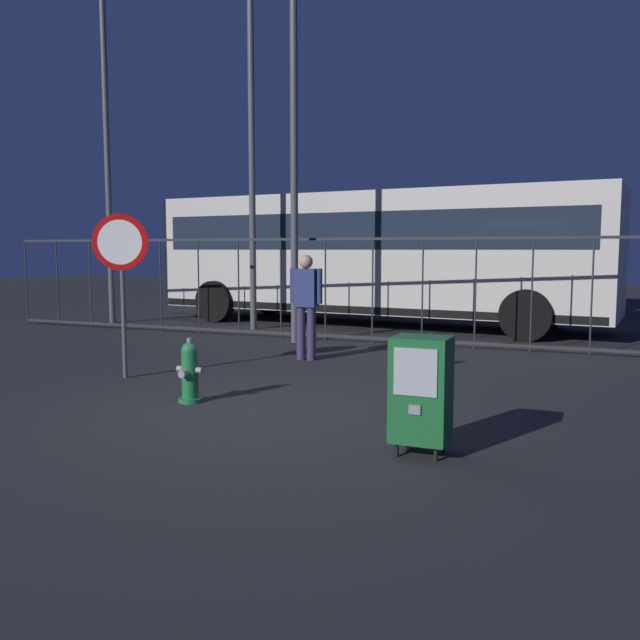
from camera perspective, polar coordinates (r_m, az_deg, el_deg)
ground_plane at (r=7.35m, az=-5.81°, el=-7.81°), size 60.00×60.00×0.00m
fire_hydrant at (r=7.87m, az=-11.00°, el=-4.37°), size 0.33×0.32×0.75m
newspaper_box_primary at (r=5.80m, az=8.58°, el=-5.82°), size 0.48×0.42×1.02m
stop_sign at (r=9.45m, az=-16.53°, el=4.84°), size 0.71×0.31×2.23m
pedestrian at (r=10.61m, az=-1.19°, el=1.65°), size 0.55×0.22×1.67m
traffic_cone at (r=10.10m, az=9.25°, el=-2.57°), size 0.36×0.36×0.53m
fence_barrier at (r=12.39m, az=6.57°, el=2.57°), size 18.03×0.04×2.00m
bus_near at (r=15.64m, az=4.74°, el=5.83°), size 10.69×3.57×3.00m
bus_far at (r=20.53m, az=6.92°, el=5.84°), size 10.56×2.97×3.00m
street_light_near_left at (r=12.85m, az=-2.23°, el=17.34°), size 0.32×0.32×7.42m
street_light_near_right at (r=15.08m, az=-5.85°, el=17.54°), size 0.32×0.32×8.39m
street_light_far_left at (r=16.95m, az=-17.69°, el=15.45°), size 0.32×0.32×8.07m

